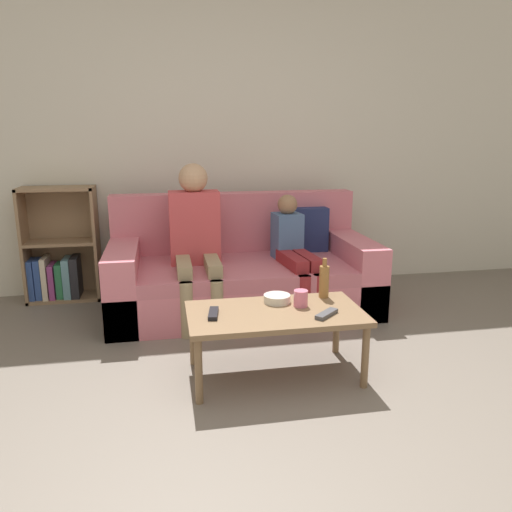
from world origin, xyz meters
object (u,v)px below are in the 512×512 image
(couch, at_px, (242,273))
(person_adult, at_px, (195,232))
(coffee_table, at_px, (275,318))
(bottle, at_px, (324,281))
(snack_bowl, at_px, (277,299))
(person_child, at_px, (294,250))
(bookshelf, at_px, (60,256))
(tv_remote_1, at_px, (327,314))
(tv_remote_0, at_px, (213,313))
(cup_near, at_px, (301,298))

(couch, bearing_deg, person_adult, -164.73)
(coffee_table, height_order, bottle, bottle)
(snack_bowl, bearing_deg, person_child, 68.88)
(snack_bowl, bearing_deg, coffee_table, -106.81)
(bookshelf, relative_size, tv_remote_1, 5.82)
(person_child, bearing_deg, tv_remote_0, -131.64)
(tv_remote_1, bearing_deg, bottle, 122.60)
(coffee_table, distance_m, snack_bowl, 0.16)
(coffee_table, relative_size, snack_bowl, 6.23)
(person_adult, height_order, bottle, person_adult)
(coffee_table, xyz_separation_m, tv_remote_0, (-0.34, -0.00, 0.05))
(tv_remote_0, bearing_deg, coffee_table, 9.80)
(person_adult, height_order, tv_remote_1, person_adult)
(couch, height_order, snack_bowl, couch)
(coffee_table, bearing_deg, cup_near, 18.01)
(cup_near, bearing_deg, person_child, 77.24)
(couch, relative_size, cup_near, 21.16)
(person_child, xyz_separation_m, tv_remote_1, (-0.12, -1.12, -0.09))
(person_adult, xyz_separation_m, cup_near, (0.51, -1.01, -0.20))
(tv_remote_0, bearing_deg, tv_remote_1, -1.88)
(coffee_table, distance_m, person_child, 1.07)
(couch, height_order, bottle, couch)
(tv_remote_1, bearing_deg, snack_bowl, 176.45)
(person_child, height_order, tv_remote_1, person_child)
(person_adult, distance_m, cup_near, 1.16)
(cup_near, bearing_deg, person_adult, 116.90)
(snack_bowl, distance_m, bottle, 0.31)
(tv_remote_1, height_order, bottle, bottle)
(bookshelf, relative_size, coffee_table, 0.95)
(couch, distance_m, person_adult, 0.52)
(couch, bearing_deg, bottle, -71.18)
(cup_near, bearing_deg, coffee_table, -161.99)
(coffee_table, distance_m, tv_remote_1, 0.29)
(person_child, relative_size, bottle, 3.68)
(bookshelf, height_order, coffee_table, bookshelf)
(bookshelf, xyz_separation_m, person_adult, (1.07, -0.59, 0.28))
(coffee_table, relative_size, cup_near, 10.33)
(person_adult, height_order, person_child, person_adult)
(bookshelf, xyz_separation_m, bottle, (1.76, -1.47, 0.13))
(person_adult, distance_m, tv_remote_1, 1.36)
(tv_remote_1, bearing_deg, person_child, 131.82)
(cup_near, distance_m, tv_remote_1, 0.20)
(coffee_table, distance_m, bottle, 0.41)
(person_adult, xyz_separation_m, bottle, (0.69, -0.89, -0.15))
(snack_bowl, xyz_separation_m, bottle, (0.29, 0.04, 0.08))
(person_child, bearing_deg, tv_remote_1, -102.13)
(coffee_table, bearing_deg, person_adult, 108.45)
(coffee_table, relative_size, tv_remote_1, 6.10)
(tv_remote_0, bearing_deg, person_child, 63.97)
(tv_remote_1, bearing_deg, cup_near, 166.68)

